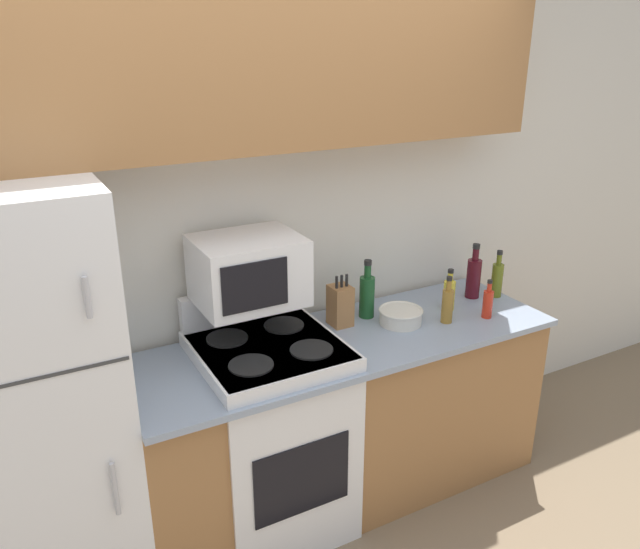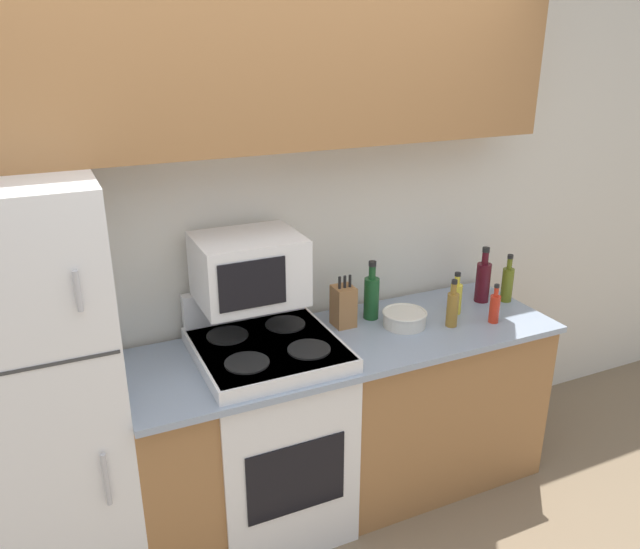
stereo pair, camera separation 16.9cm
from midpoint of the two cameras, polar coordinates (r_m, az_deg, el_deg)
wall_back at (r=2.98m, az=-8.19°, el=2.40°), size 8.00×0.05×2.55m
lower_cabinets at (r=3.16m, az=0.61°, el=-12.93°), size 2.05×0.66×0.89m
refrigerator at (r=2.66m, az=-26.32°, el=-11.49°), size 0.64×0.67×1.77m
upper_cabinets at (r=2.66m, az=-7.71°, el=18.19°), size 2.69×0.30×0.65m
stove at (r=2.99m, az=-6.16°, el=-14.28°), size 0.62×0.65×1.11m
microwave at (r=2.72m, az=-8.37°, el=0.37°), size 0.45×0.37×0.29m
knife_block at (r=3.01m, az=0.26°, el=-2.84°), size 0.10×0.11×0.26m
bowl at (r=3.07m, az=5.82°, el=-3.79°), size 0.22×0.22×0.08m
bottle_olive_oil at (r=3.45m, az=14.55°, el=-0.37°), size 0.06×0.06×0.26m
bottle_wine_red at (r=3.41m, az=12.50°, el=-0.19°), size 0.08×0.08×0.30m
bottle_wine_green at (r=3.10m, az=2.76°, el=-1.88°), size 0.08×0.08×0.30m
bottle_hot_sauce at (r=3.19m, az=13.64°, el=-2.55°), size 0.05×0.05×0.20m
bottle_vinegar at (r=3.09m, az=10.05°, el=-2.73°), size 0.06×0.06×0.24m
bottle_cooking_spray at (r=3.24m, az=10.26°, el=-1.77°), size 0.06×0.06×0.22m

